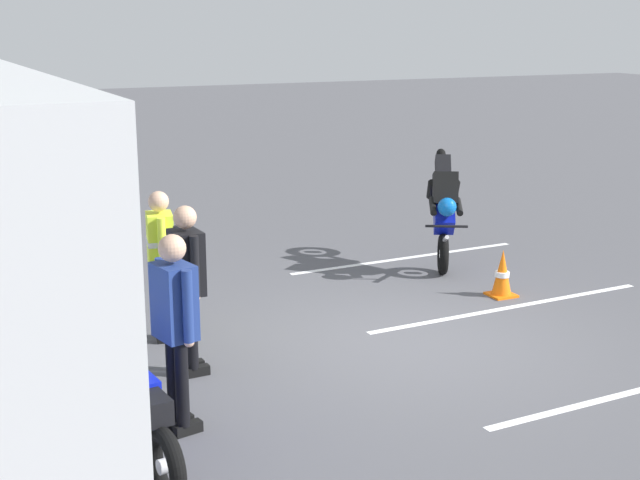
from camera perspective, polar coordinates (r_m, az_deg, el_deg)
The scene contains 10 objects.
ground_plane at distance 10.21m, azimuth 5.73°, elevation -6.52°, with size 80.00×80.00×0.00m, color #4C4C51.
spectator_far_left at distance 7.77m, azimuth -9.29°, elevation -4.84°, with size 0.58×0.37×1.81m.
spectator_left at distance 9.04m, azimuth -8.53°, elevation -2.25°, with size 0.57×0.33×1.78m.
spectator_centre at distance 10.07m, azimuth -10.18°, elevation -0.79°, with size 0.58×0.37×1.73m.
parked_motorcycle_silver at distance 10.51m, azimuth -15.11°, elevation -3.58°, with size 2.02×0.75×0.99m.
parked_motorcycle_dark at distance 7.51m, azimuth -12.03°, elevation -10.57°, with size 2.05×0.58×0.99m.
stunt_motorcycle at distance 12.89m, azimuth 7.94°, elevation 2.52°, with size 1.78×1.17×1.81m.
traffic_cone at distance 11.96m, azimuth 11.62°, elevation -2.14°, with size 0.34×0.34×0.63m.
bay_line_b at distance 11.59m, azimuth 12.14°, elevation -4.24°, with size 0.29×4.20×0.01m.
bay_line_c at distance 13.71m, azimuth 5.54°, elevation -1.15°, with size 0.28×3.93×0.01m.
Camera 1 is at (-8.23, 4.89, 3.56)m, focal length 49.83 mm.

